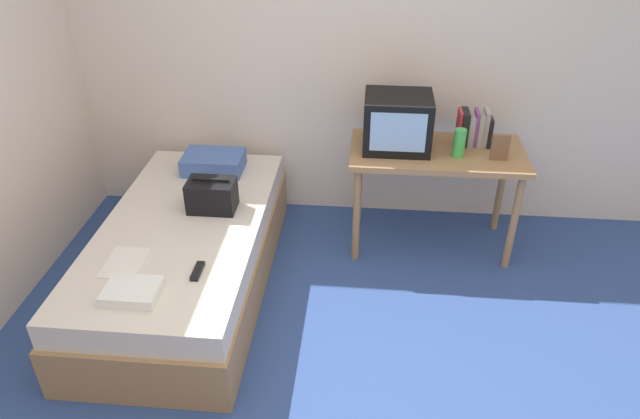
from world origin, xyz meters
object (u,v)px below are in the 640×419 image
magazine (125,263)px  folded_towel (132,292)px  water_bottle (459,143)px  bed (187,255)px  book_row (474,128)px  picture_frame (500,148)px  remote_dark (197,271)px  pillow (214,162)px  handbag (212,195)px  tv (397,122)px  desk (436,163)px

magazine → folded_towel: size_ratio=1.04×
magazine → water_bottle: bearing=27.5°
bed → water_bottle: water_bottle is taller
book_row → magazine: size_ratio=0.85×
picture_frame → folded_towel: size_ratio=0.61×
bed → remote_dark: size_ratio=12.82×
bed → magazine: bearing=-114.0°
bed → pillow: size_ratio=4.76×
water_bottle → picture_frame: bearing=-6.9°
remote_dark → folded_towel: 0.36m
pillow → folded_towel: 1.41m
folded_towel → remote_dark: bearing=38.4°
water_bottle → pillow: 1.71m
bed → picture_frame: size_ratio=11.65×
book_row → handbag: bearing=-161.0°
bed → tv: 1.62m
desk → water_bottle: water_bottle is taller
tv → picture_frame: 0.68m
book_row → remote_dark: bearing=-142.2°
desk → folded_towel: desk is taller
magazine → handbag: bearing=60.3°
picture_frame → folded_towel: (-2.02, -1.23, -0.32)m
pillow → handbag: handbag is taller
picture_frame → handbag: (-1.81, -0.35, -0.25)m
book_row → tv: bearing=-169.5°
tv → picture_frame: tv is taller
book_row → picture_frame: 0.27m
bed → tv: (1.31, 0.66, 0.69)m
picture_frame → tv: bearing=168.4°
book_row → handbag: book_row is taller
water_bottle → handbag: 1.62m
bed → pillow: pillow is taller
desk → tv: tv is taller
book_row → folded_towel: size_ratio=0.88×
water_bottle → handbag: (-1.56, -0.38, -0.25)m
water_bottle → magazine: bearing=-152.5°
water_bottle → picture_frame: water_bottle is taller
water_bottle → folded_towel: bearing=-144.4°
book_row → picture_frame: bearing=-58.5°
bed → book_row: 2.07m
tv → remote_dark: size_ratio=2.82×
water_bottle → desk: bearing=145.8°
pillow → handbag: size_ratio=1.40×
picture_frame → magazine: (-2.16, -0.96, -0.34)m
desk → picture_frame: (0.38, -0.11, 0.18)m
desk → book_row: bearing=26.4°
handbag → folded_towel: 0.91m
magazine → pillow: bearing=78.8°
desk → magazine: bearing=-149.0°
book_row → pillow: book_row is taller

